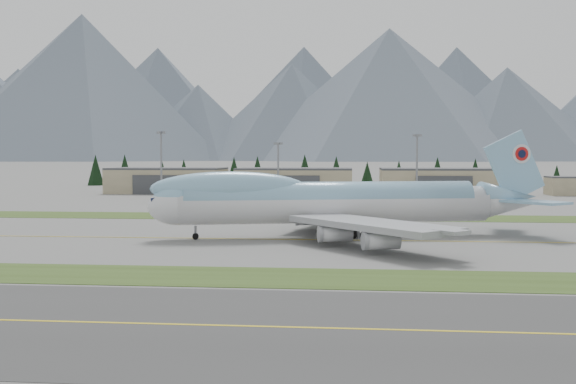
# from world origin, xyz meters

# --- Properties ---
(ground) EXTENTS (7000.00, 7000.00, 0.00)m
(ground) POSITION_xyz_m (0.00, 0.00, 0.00)
(ground) COLOR #5F5F5D
(ground) RESTS_ON ground
(grass_strip_near) EXTENTS (400.00, 14.00, 0.08)m
(grass_strip_near) POSITION_xyz_m (0.00, -38.00, 0.00)
(grass_strip_near) COLOR #364B1B
(grass_strip_near) RESTS_ON ground
(grass_strip_far) EXTENTS (400.00, 18.00, 0.08)m
(grass_strip_far) POSITION_xyz_m (0.00, 45.00, 0.00)
(grass_strip_far) COLOR #364B1B
(grass_strip_far) RESTS_ON ground
(asphalt_taxiway) EXTENTS (400.00, 32.00, 0.04)m
(asphalt_taxiway) POSITION_xyz_m (0.00, -62.00, 0.00)
(asphalt_taxiway) COLOR #323232
(asphalt_taxiway) RESTS_ON ground
(taxiway_line_main) EXTENTS (400.00, 0.40, 0.02)m
(taxiway_line_main) POSITION_xyz_m (0.00, 0.00, 0.00)
(taxiway_line_main) COLOR yellow
(taxiway_line_main) RESTS_ON ground
(taxiway_line_near) EXTENTS (400.00, 0.40, 0.02)m
(taxiway_line_near) POSITION_xyz_m (0.00, -62.00, 0.00)
(taxiway_line_near) COLOR yellow
(taxiway_line_near) RESTS_ON ground
(boeing_747_freighter) EXTENTS (80.31, 67.34, 21.09)m
(boeing_747_freighter) POSITION_xyz_m (4.15, 4.57, 6.95)
(boeing_747_freighter) COLOR silver
(boeing_747_freighter) RESTS_ON ground
(hangar_left) EXTENTS (48.00, 26.60, 10.80)m
(hangar_left) POSITION_xyz_m (-70.00, 149.90, 5.39)
(hangar_left) COLOR gray
(hangar_left) RESTS_ON ground
(hangar_center) EXTENTS (48.00, 26.60, 10.80)m
(hangar_center) POSITION_xyz_m (-15.00, 149.90, 5.39)
(hangar_center) COLOR gray
(hangar_center) RESTS_ON ground
(hangar_right) EXTENTS (48.00, 26.60, 10.80)m
(hangar_right) POSITION_xyz_m (45.00, 149.90, 5.39)
(hangar_right) COLOR gray
(hangar_right) RESTS_ON ground
(control_shed) EXTENTS (14.00, 12.00, 7.60)m
(control_shed) POSITION_xyz_m (95.00, 148.00, 3.80)
(control_shed) COLOR gray
(control_shed) RESTS_ON ground
(floodlight_masts) EXTENTS (164.96, 7.24, 24.73)m
(floodlight_masts) POSITION_xyz_m (13.93, 108.50, 16.20)
(floodlight_masts) COLOR gray
(floodlight_masts) RESTS_ON ground
(service_vehicle_a) EXTENTS (2.47, 3.62, 1.14)m
(service_vehicle_a) POSITION_xyz_m (-37.66, 122.94, 0.00)
(service_vehicle_a) COLOR silver
(service_vehicle_a) RESTS_ON ground
(service_vehicle_b) EXTENTS (3.36, 1.52, 1.07)m
(service_vehicle_b) POSITION_xyz_m (33.20, 121.02, 0.00)
(service_vehicle_b) COLOR gold
(service_vehicle_b) RESTS_ON ground
(service_vehicle_c) EXTENTS (2.34, 4.79, 1.34)m
(service_vehicle_c) POSITION_xyz_m (66.35, 129.34, 0.00)
(service_vehicle_c) COLOR #B7B8BD
(service_vehicle_c) RESTS_ON ground
(conifer_belt) EXTENTS (269.45, 14.70, 16.82)m
(conifer_belt) POSITION_xyz_m (-19.29, 212.39, 7.53)
(conifer_belt) COLOR black
(conifer_belt) RESTS_ON ground
(mountain_ridge_front) EXTENTS (4338.03, 1209.66, 527.81)m
(mountain_ridge_front) POSITION_xyz_m (-7.42, 2154.59, 233.98)
(mountain_ridge_front) COLOR #495561
(mountain_ridge_front) RESTS_ON ground
(mountain_ridge_rear) EXTENTS (4429.06, 1065.58, 532.79)m
(mountain_ridge_rear) POSITION_xyz_m (137.04, 2900.00, 259.66)
(mountain_ridge_rear) COLOR #495561
(mountain_ridge_rear) RESTS_ON ground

